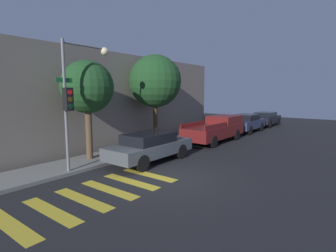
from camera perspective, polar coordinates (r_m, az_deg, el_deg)
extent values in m
plane|color=black|center=(10.37, -0.57, -11.32)|extent=(60.00, 60.00, 0.00)
cube|color=slate|center=(13.33, -15.36, -7.06)|extent=(26.00, 2.19, 0.14)
cube|color=slate|center=(16.76, -25.02, 4.91)|extent=(26.00, 6.00, 5.64)
cube|color=gold|center=(8.02, -31.01, -18.09)|extent=(0.45, 2.60, 0.00)
cube|color=gold|center=(8.40, -24.16, -16.52)|extent=(0.45, 2.60, 0.00)
cube|color=gold|center=(8.89, -18.07, -14.90)|extent=(0.45, 2.60, 0.00)
cube|color=gold|center=(9.46, -12.75, -13.34)|extent=(0.45, 2.60, 0.00)
cube|color=gold|center=(10.11, -8.13, -11.87)|extent=(0.45, 2.60, 0.00)
cube|color=gold|center=(10.82, -4.13, -10.53)|extent=(0.45, 2.60, 0.00)
cylinder|color=slate|center=(11.13, -21.40, 3.59)|extent=(0.12, 0.12, 5.38)
cube|color=black|center=(10.94, -20.92, 5.46)|extent=(0.30, 0.30, 0.90)
cylinder|color=red|center=(10.80, -20.54, 6.89)|extent=(0.18, 0.02, 0.18)
cylinder|color=#593D0A|center=(10.80, -20.47, 5.46)|extent=(0.18, 0.02, 0.18)
cylinder|color=#0C3819|center=(10.81, -20.41, 4.03)|extent=(0.18, 0.02, 0.18)
cube|color=#19662D|center=(11.13, -21.67, 9.26)|extent=(0.70, 0.02, 0.18)
cylinder|color=slate|center=(11.82, -17.65, 16.28)|extent=(2.01, 0.08, 0.08)
sphere|color=#F9E5B2|center=(12.41, -13.69, 15.50)|extent=(0.36, 0.36, 0.36)
cube|color=#4C5156|center=(12.62, -3.84, -4.91)|extent=(4.62, 1.76, 0.57)
cube|color=black|center=(12.43, -4.22, -2.65)|extent=(2.40, 1.55, 0.47)
cylinder|color=black|center=(14.24, -2.40, -4.68)|extent=(0.73, 0.22, 0.73)
cylinder|color=black|center=(13.30, 2.85, -5.53)|extent=(0.73, 0.22, 0.73)
cylinder|color=black|center=(12.24, -11.11, -6.78)|extent=(0.73, 0.22, 0.73)
cylinder|color=black|center=(11.14, -5.68, -8.09)|extent=(0.73, 0.22, 0.73)
cube|color=maroon|center=(17.89, 10.01, -1.09)|extent=(5.54, 1.90, 0.77)
cube|color=maroon|center=(19.17, 12.17, 1.40)|extent=(2.49, 1.75, 0.55)
cube|color=maroon|center=(17.04, 5.39, 0.36)|extent=(2.77, 0.08, 0.28)
cube|color=maroon|center=(16.22, 10.39, -0.07)|extent=(2.77, 0.08, 0.28)
cylinder|color=black|center=(19.85, 10.09, -1.40)|extent=(0.73, 0.22, 0.73)
cylinder|color=black|center=(19.13, 14.67, -1.85)|extent=(0.73, 0.22, 0.73)
cylinder|color=black|center=(16.91, 4.69, -2.80)|extent=(0.73, 0.22, 0.73)
cylinder|color=black|center=(16.06, 9.85, -3.42)|extent=(0.73, 0.22, 0.73)
cube|color=#2D3351|center=(23.16, 16.69, 0.46)|extent=(4.37, 1.80, 0.67)
cube|color=black|center=(23.00, 16.64, 1.86)|extent=(2.27, 1.58, 0.48)
cylinder|color=black|center=(24.74, 16.04, 0.12)|extent=(0.73, 0.22, 0.73)
cylinder|color=black|center=(24.20, 19.60, -0.17)|extent=(0.73, 0.22, 0.73)
cylinder|color=black|center=(22.26, 13.46, -0.56)|extent=(0.73, 0.22, 0.73)
cylinder|color=black|center=(21.66, 17.37, -0.90)|extent=(0.73, 0.22, 0.73)
cube|color=black|center=(28.02, 20.48, 1.38)|extent=(4.37, 1.82, 0.62)
cube|color=black|center=(27.87, 20.46, 2.41)|extent=(2.27, 1.60, 0.41)
cylinder|color=black|center=(29.58, 19.71, 1.09)|extent=(0.73, 0.22, 0.73)
cylinder|color=black|center=(29.12, 22.78, 0.86)|extent=(0.73, 0.22, 0.73)
cylinder|color=black|center=(27.02, 17.93, 0.63)|extent=(0.73, 0.22, 0.73)
cylinder|color=black|center=(26.52, 21.27, 0.37)|extent=(0.73, 0.22, 0.73)
cylinder|color=brown|center=(13.12, -16.81, -1.74)|extent=(0.31, 0.31, 2.65)
sphere|color=#1E4721|center=(12.97, -17.17, 8.15)|extent=(2.48, 2.48, 2.48)
cylinder|color=#42301E|center=(16.42, -2.77, 0.59)|extent=(0.28, 0.28, 2.81)
sphere|color=#1E4721|center=(16.33, -2.82, 9.72)|extent=(3.21, 3.21, 3.21)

